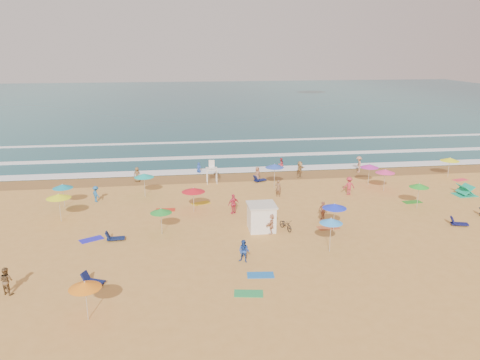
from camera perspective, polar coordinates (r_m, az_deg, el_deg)
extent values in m
plane|color=gold|center=(39.94, -0.11, -4.49)|extent=(220.00, 220.00, 0.00)
cube|color=#0C4756|center=(121.97, -5.48, 9.42)|extent=(220.00, 140.00, 0.18)
plane|color=olive|center=(51.75, -1.96, 0.35)|extent=(220.00, 220.00, 0.00)
cube|color=white|center=(54.12, -2.24, 1.16)|extent=(200.00, 2.20, 0.05)
cube|color=white|center=(60.88, -2.89, 2.84)|extent=(200.00, 1.60, 0.05)
cube|color=white|center=(70.63, -3.60, 4.68)|extent=(200.00, 1.20, 0.05)
cube|color=white|center=(36.91, 2.63, -4.61)|extent=(2.00, 2.00, 2.00)
cube|color=silver|center=(36.55, 2.65, -3.06)|extent=(2.20, 2.20, 0.12)
imported|color=black|center=(37.22, 5.59, -5.43)|extent=(1.11, 1.76, 0.87)
cone|color=red|center=(40.57, -5.71, -1.20)|extent=(2.03, 2.03, 0.35)
cone|color=green|center=(44.14, 21.01, -0.61)|extent=(1.70, 1.70, 0.35)
cone|color=#16B5A8|center=(45.44, -11.62, 0.56)|extent=(1.87, 1.87, 0.35)
cone|color=#1592AD|center=(44.53, -20.81, -0.71)|extent=(1.76, 1.76, 0.35)
cone|color=blue|center=(47.25, 4.24, 1.74)|extent=(1.89, 1.89, 0.35)
cone|color=#D12EAF|center=(50.10, 15.52, 1.68)|extent=(1.90, 1.90, 0.35)
cone|color=green|center=(36.16, -9.61, -3.71)|extent=(1.66, 1.66, 0.35)
cone|color=orange|center=(26.21, -18.39, -12.07)|extent=(1.70, 1.70, 0.35)
cone|color=#38A0FF|center=(33.17, 11.05, -4.89)|extent=(1.61, 1.61, 0.35)
cone|color=#FCFF1A|center=(56.11, 24.22, 2.31)|extent=(2.00, 2.00, 0.35)
cone|color=#FF3889|center=(48.48, 17.29, 1.04)|extent=(1.91, 1.91, 0.35)
cone|color=#F0FF1A|center=(40.93, -21.26, -1.83)|extent=(1.97, 1.97, 0.35)
cone|color=#1C31F3|center=(36.83, 11.46, -3.12)|extent=(1.87, 1.87, 0.35)
cube|color=#0E1648|center=(30.52, -17.39, -11.74)|extent=(1.42, 1.03, 0.34)
cube|color=#0E1A46|center=(36.39, -14.89, -6.88)|extent=(1.33, 0.62, 0.34)
cube|color=#0F124B|center=(41.89, 25.19, -4.85)|extent=(1.40, 0.90, 0.34)
cube|color=#0E1648|center=(50.06, 2.47, -0.01)|extent=(1.42, 1.02, 0.34)
cube|color=#2522DA|center=(37.12, -17.66, -6.91)|extent=(1.90, 1.58, 0.03)
cube|color=green|center=(28.26, 1.06, -13.67)|extent=(1.82, 1.12, 0.03)
cube|color=gold|center=(43.34, -4.80, -2.85)|extent=(1.89, 1.40, 0.03)
cube|color=#C55C2E|center=(38.20, 10.71, -5.75)|extent=(1.74, 0.94, 0.03)
cube|color=red|center=(42.01, -9.08, -3.62)|extent=(1.76, 0.99, 0.03)
cube|color=blue|center=(30.30, 2.52, -11.50)|extent=(1.78, 1.03, 0.03)
cube|color=#2B8521|center=(46.41, 20.27, -2.53)|extent=(1.77, 1.01, 0.03)
cube|color=#F3394B|center=(55.97, 25.27, 0.01)|extent=(1.87, 1.29, 0.03)
imported|color=tan|center=(36.28, 3.83, -5.28)|extent=(1.11, 1.61, 1.67)
imported|color=brown|center=(45.10, 4.69, -0.99)|extent=(0.72, 0.69, 1.66)
imported|color=#AC864F|center=(51.81, 7.30, 1.30)|extent=(1.41, 1.72, 1.84)
imported|color=#9E6649|center=(50.31, 2.13, 0.77)|extent=(0.87, 0.84, 1.51)
imported|color=#2446A8|center=(53.22, -5.04, 1.32)|extent=(0.67, 0.62, 1.54)
imported|color=tan|center=(39.51, 10.05, -3.73)|extent=(0.70, 1.03, 1.62)
imported|color=#21629E|center=(45.42, -17.15, -1.64)|extent=(1.05, 1.12, 1.52)
imported|color=#B62D39|center=(55.50, 5.01, 1.92)|extent=(0.92, 0.84, 1.51)
imported|color=#BB2E3B|center=(46.68, 13.14, -0.69)|extent=(1.19, 0.72, 1.80)
imported|color=#DB3651|center=(40.37, -0.80, -2.93)|extent=(1.12, 0.83, 1.76)
imported|color=tan|center=(55.25, 14.27, 1.87)|extent=(0.98, 1.34, 1.86)
imported|color=brown|center=(31.05, -26.61, -10.92)|extent=(1.02, 0.94, 1.68)
imported|color=brown|center=(51.10, -12.43, 0.68)|extent=(0.87, 0.68, 1.57)
imported|color=#2248A2|center=(31.64, 0.49, -8.68)|extent=(0.96, 0.89, 1.57)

